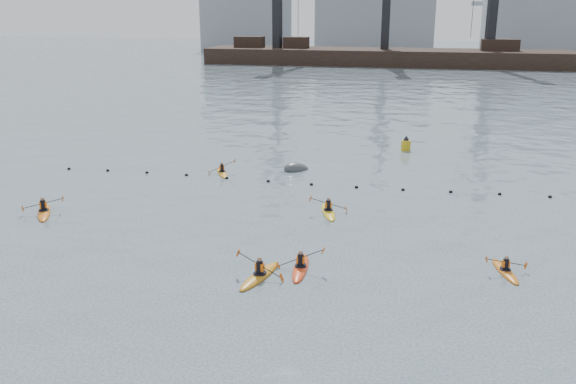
% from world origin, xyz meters
% --- Properties ---
extents(ground, '(400.00, 400.00, 0.00)m').
position_xyz_m(ground, '(0.00, 0.00, 0.00)').
color(ground, '#3C4B58').
rests_on(ground, ground).
extents(float_line, '(33.24, 0.73, 0.24)m').
position_xyz_m(float_line, '(-0.50, 22.53, 0.03)').
color(float_line, black).
rests_on(float_line, ground).
extents(barge_pier, '(72.00, 19.30, 29.50)m').
position_xyz_m(barge_pier, '(-0.22, 110.00, 1.89)').
color(barge_pier, black).
rests_on(barge_pier, ground).
extents(skyline, '(141.00, 28.00, 22.00)m').
position_xyz_m(skyline, '(2.23, 150.27, 9.25)').
color(skyline, gray).
rests_on(skyline, ground).
extents(kayaker_0, '(2.23, 3.24, 1.26)m').
position_xyz_m(kayaker_0, '(2.92, 8.86, 0.10)').
color(kayaker_0, red).
rests_on(kayaker_0, ground).
extents(kayaker_1, '(2.29, 3.43, 1.26)m').
position_xyz_m(kayaker_1, '(1.33, 7.65, 0.10)').
color(kayaker_1, '#C37C17').
rests_on(kayaker_1, ground).
extents(kayaker_2, '(2.35, 3.29, 1.10)m').
position_xyz_m(kayaker_2, '(-13.02, 13.34, 0.10)').
color(kayaker_2, '#CF6613').
rests_on(kayaker_2, ground).
extents(kayaker_3, '(2.18, 3.31, 1.18)m').
position_xyz_m(kayaker_3, '(2.95, 16.92, 0.10)').
color(kayaker_3, yellow).
rests_on(kayaker_3, ground).
extents(kayaker_4, '(1.88, 2.89, 0.92)m').
position_xyz_m(kayaker_4, '(11.93, 10.48, 0.09)').
color(kayaker_4, '#C76612').
rests_on(kayaker_4, ground).
extents(kayaker_5, '(1.87, 2.88, 1.12)m').
position_xyz_m(kayaker_5, '(-5.73, 23.80, 0.09)').
color(kayaker_5, orange).
rests_on(kayaker_5, ground).
extents(mooring_buoy, '(2.46, 2.45, 1.45)m').
position_xyz_m(mooring_buoy, '(-0.76, 25.94, 0.00)').
color(mooring_buoy, '#383A3C').
rests_on(mooring_buoy, ground).
extents(nav_buoy, '(0.77, 0.77, 1.40)m').
position_xyz_m(nav_buoy, '(6.79, 34.00, 0.43)').
color(nav_buoy, gold).
rests_on(nav_buoy, ground).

